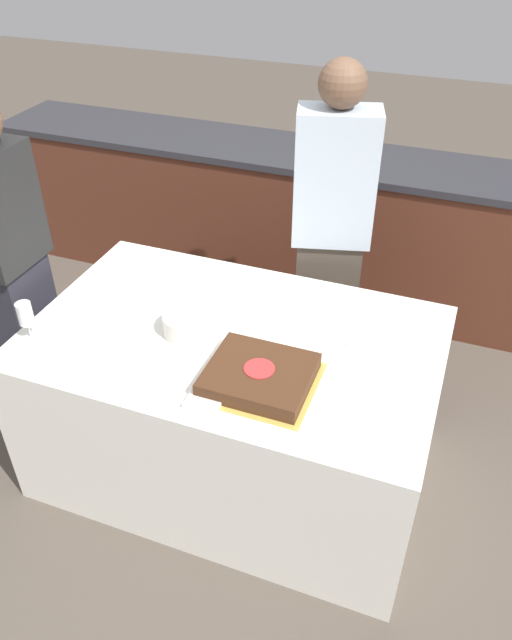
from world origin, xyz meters
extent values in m
plane|color=brown|center=(0.00, 0.00, 0.00)|extent=(14.00, 14.00, 0.00)
cube|color=#5B2D1E|center=(0.00, 1.59, 0.44)|extent=(4.40, 0.55, 0.88)
cube|color=#2D2D33|center=(0.00, 1.59, 0.90)|extent=(4.40, 0.58, 0.04)
cube|color=white|center=(0.00, 0.00, 0.38)|extent=(1.64, 1.03, 0.76)
cube|color=gold|center=(0.20, -0.23, 0.76)|extent=(0.41, 0.37, 0.00)
cube|color=#472816|center=(0.20, -0.23, 0.79)|extent=(0.37, 0.33, 0.06)
cylinder|color=red|center=(0.20, -0.23, 0.83)|extent=(0.11, 0.11, 0.00)
cylinder|color=white|center=(-0.17, -0.05, 0.80)|extent=(0.20, 0.20, 0.09)
cylinder|color=white|center=(-0.74, -0.30, 0.76)|extent=(0.06, 0.06, 0.00)
cylinder|color=white|center=(-0.74, -0.30, 0.80)|extent=(0.01, 0.01, 0.07)
cylinder|color=white|center=(-0.74, -0.30, 0.88)|extent=(0.06, 0.06, 0.09)
cylinder|color=white|center=(0.19, 0.10, 0.76)|extent=(0.17, 0.17, 0.00)
cylinder|color=white|center=(0.51, 0.14, 0.76)|extent=(0.17, 0.17, 0.00)
cube|color=white|center=(0.05, -0.40, 0.77)|extent=(0.13, 0.10, 0.02)
cube|color=#4C4238|center=(0.20, 0.74, 0.43)|extent=(0.34, 0.23, 0.85)
cube|color=silver|center=(0.20, 0.74, 1.16)|extent=(0.40, 0.29, 0.61)
sphere|color=brown|center=(0.20, 0.74, 1.56)|extent=(0.20, 0.20, 0.20)
cube|color=#282833|center=(-1.04, 0.00, 0.44)|extent=(0.16, 0.28, 0.88)
camera|label=1|loc=(0.78, -1.81, 2.28)|focal=35.00mm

